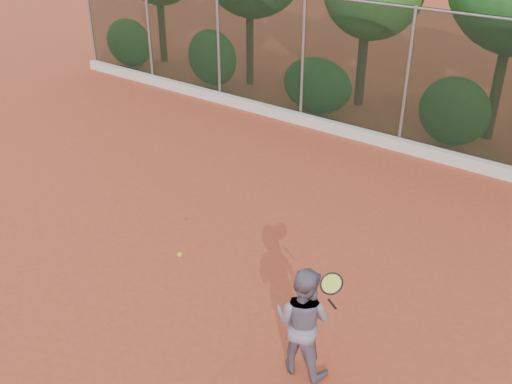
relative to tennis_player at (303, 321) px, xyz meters
The scene contains 6 objects.
ground 2.50m from the tennis_player, 158.70° to the left, with size 80.00×80.00×0.00m, color #AC4328.
concrete_curb 8.02m from the tennis_player, 105.99° to the left, with size 24.00×0.20×0.30m, color silver.
tennis_player is the anchor object (origin of this frame).
chainlink_fence 8.23m from the tennis_player, 105.64° to the left, with size 24.09×0.09×3.50m.
tennis_racket 0.96m from the tennis_player, 13.65° to the right, with size 0.32×0.30×0.58m.
tennis_ball_in_flight 1.86m from the tennis_player, 160.17° to the right, with size 0.07×0.07×0.07m.
Camera 1 is at (5.25, -5.86, 5.89)m, focal length 40.00 mm.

